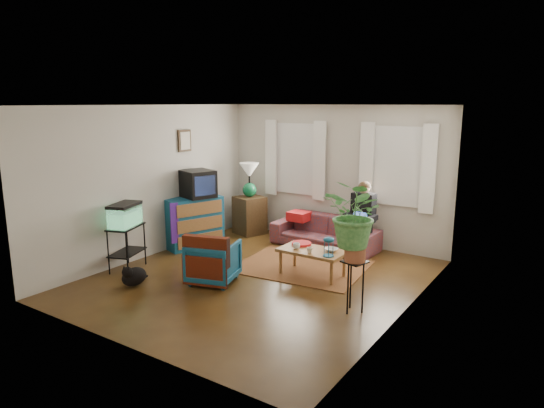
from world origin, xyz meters
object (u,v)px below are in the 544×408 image
Objects in this scene: side_table at (250,215)px; aquarium_stand at (127,248)px; sofa at (325,227)px; armchair at (213,260)px; coffee_table at (312,263)px; dresser at (193,222)px; plant_stand at (354,287)px.

aquarium_stand is (-0.35, -2.85, -0.02)m from side_table.
armchair is (-0.57, -2.50, -0.04)m from sofa.
coffee_table is at bearing 7.86° from aquarium_stand.
dresser reaches higher than armchair.
armchair reaches higher than plant_stand.
aquarium_stand is 1.55m from armchair.
plant_stand is (3.70, 0.51, -0.02)m from aquarium_stand.
sofa reaches higher than plant_stand.
armchair is at bearing -175.62° from plant_stand.
aquarium_stand is (-0.01, -1.54, -0.11)m from dresser.
sofa is at bearing 33.95° from aquarium_stand.
side_table is 1.07× the size of aquarium_stand.
sofa is at bearing 51.38° from dresser.
coffee_table is at bearing -153.97° from armchair.
sofa is 1.95× the size of coffee_table.
coffee_table is at bearing 141.31° from plant_stand.
armchair is at bearing -100.71° from sofa.
sofa is 2.84m from plant_stand.
aquarium_stand is 1.05× the size of plant_stand.
coffee_table is (0.54, -1.46, -0.18)m from sofa.
sofa reaches higher than coffee_table.
aquarium_stand is at bearing -4.21° from armchair.
side_table is at bearing -82.14° from armchair.
plant_stand is at bearing 167.43° from armchair.
armchair is at bearing -65.20° from side_table.
coffee_table is (2.61, -0.17, -0.26)m from dresser.
sofa is at bearing 110.90° from coffee_table.
side_table is at bearing 63.18° from aquarium_stand.
side_table is 1.11× the size of armchair.
plant_stand is at bearing -11.99° from aquarium_stand.
sofa reaches higher than side_table.
plant_stand is (1.62, -2.33, -0.04)m from sofa.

